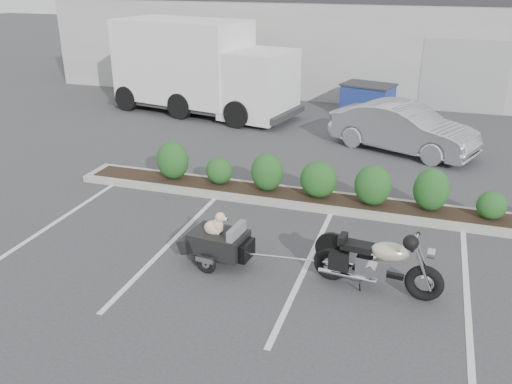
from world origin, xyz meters
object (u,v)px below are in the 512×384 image
(dumpster, at_px, (367,100))
(motorcycle, at_px, (377,263))
(sedan, at_px, (403,128))
(pet_trailer, at_px, (218,241))
(delivery_truck, at_px, (201,70))

(dumpster, bearing_deg, motorcycle, -66.89)
(dumpster, bearing_deg, sedan, -53.27)
(motorcycle, bearing_deg, dumpster, 103.98)
(motorcycle, distance_m, pet_trailer, 2.78)
(sedan, xyz_separation_m, dumpster, (-1.48, 3.72, -0.10))
(pet_trailer, bearing_deg, dumpster, 90.01)
(dumpster, height_order, delivery_truck, delivery_truck)
(pet_trailer, xyz_separation_m, delivery_truck, (-4.60, 9.97, 1.12))
(motorcycle, height_order, pet_trailer, motorcycle)
(motorcycle, xyz_separation_m, sedan, (-0.13, 7.63, 0.19))
(pet_trailer, height_order, dumpster, dumpster)
(pet_trailer, relative_size, dumpster, 0.86)
(sedan, bearing_deg, motorcycle, -156.72)
(sedan, bearing_deg, dumpster, 44.01)
(pet_trailer, xyz_separation_m, dumpster, (1.17, 11.33, 0.15))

